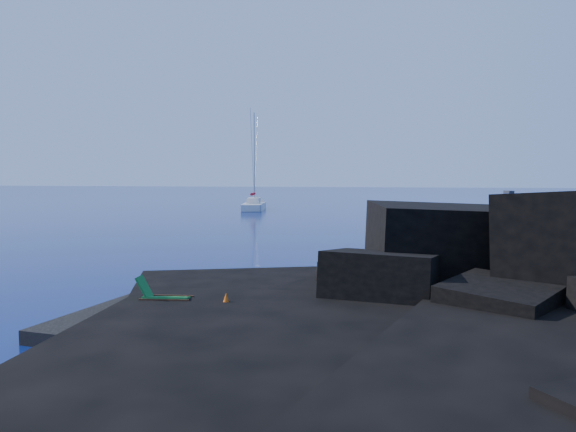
# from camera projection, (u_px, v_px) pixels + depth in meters

# --- Properties ---
(ground) EXTENTS (400.00, 400.00, 0.00)m
(ground) POSITION_uv_depth(u_px,v_px,m) (73.00, 323.00, 15.00)
(ground) COLOR #030D39
(ground) RESTS_ON ground
(headland) EXTENTS (24.00, 24.00, 3.60)m
(headland) POSITION_uv_depth(u_px,v_px,m) (570.00, 323.00, 15.03)
(headland) COLOR black
(headland) RESTS_ON ground
(beach) EXTENTS (9.08, 6.86, 0.70)m
(beach) POSITION_uv_depth(u_px,v_px,m) (239.00, 328.00, 14.49)
(beach) COLOR black
(beach) RESTS_ON ground
(surf_foam) EXTENTS (10.00, 8.00, 0.06)m
(surf_foam) POSITION_uv_depth(u_px,v_px,m) (295.00, 294.00, 18.75)
(surf_foam) COLOR white
(surf_foam) RESTS_ON ground
(sailboat) EXTENTS (4.38, 11.30, 11.59)m
(sailboat) POSITION_uv_depth(u_px,v_px,m) (254.00, 210.00, 66.67)
(sailboat) COLOR silver
(sailboat) RESTS_ON ground
(deck_chair) EXTENTS (1.48, 0.81, 0.96)m
(deck_chair) POSITION_uv_depth(u_px,v_px,m) (167.00, 291.00, 15.14)
(deck_chair) COLOR #1B7931
(deck_chair) RESTS_ON beach
(towel) EXTENTS (2.36, 1.55, 0.06)m
(towel) POSITION_uv_depth(u_px,v_px,m) (242.00, 309.00, 15.06)
(towel) COLOR white
(towel) RESTS_ON beach
(sunbather) EXTENTS (1.75, 0.84, 0.23)m
(sunbather) POSITION_uv_depth(u_px,v_px,m) (242.00, 303.00, 15.05)
(sunbather) COLOR tan
(sunbather) RESTS_ON towel
(marker_cone) EXTENTS (0.38, 0.38, 0.52)m
(marker_cone) POSITION_uv_depth(u_px,v_px,m) (226.00, 302.00, 14.76)
(marker_cone) COLOR #EA580C
(marker_cone) RESTS_ON beach
(distant_boat_a) EXTENTS (2.03, 4.20, 0.54)m
(distant_boat_a) POSITION_uv_depth(u_px,v_px,m) (509.00, 193.00, 136.94)
(distant_boat_a) COLOR #28282D
(distant_boat_a) RESTS_ON ground
(distant_boat_b) EXTENTS (1.67, 4.50, 0.59)m
(distant_boat_b) POSITION_uv_depth(u_px,v_px,m) (575.00, 195.00, 122.47)
(distant_boat_b) COLOR #242328
(distant_boat_b) RESTS_ON ground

